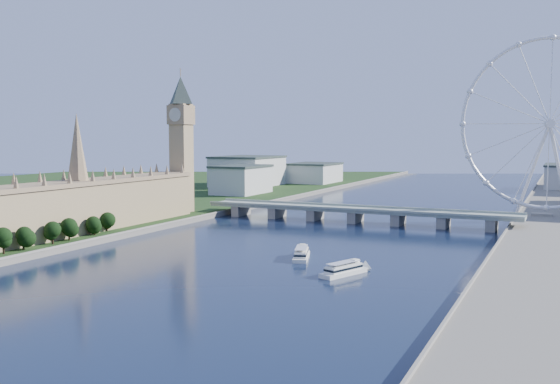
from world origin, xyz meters
The scene contains 7 objects.
parliament_range centered at (-128.00, 170.00, 18.48)m, with size 24.00×200.00×70.00m.
big_ben centered at (-128.00, 278.00, 66.57)m, with size 20.02×20.02×110.00m.
westminster_bridge centered at (0.00, 300.00, 6.63)m, with size 220.00×22.00×9.50m.
london_eye centered at (119.98, 355.08, 67.52)m, with size 113.60×39.12×124.30m.
city_skyline centered at (39.22, 560.08, 16.96)m, with size 505.00×280.00×32.00m.
tour_boat_near centered at (16.44, 164.33, 0.00)m, with size 7.03×27.64×6.09m, color white, non-canonical shape.
tour_boat_far centered at (46.68, 138.97, 0.00)m, with size 7.00×27.50×6.05m, color white, non-canonical shape.
Camera 1 is at (132.15, -110.82, 59.07)m, focal length 40.00 mm.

